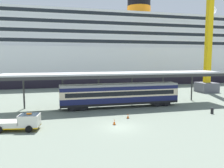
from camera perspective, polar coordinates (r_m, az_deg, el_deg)
The scene contains 9 objects.
ground_plane at distance 28.80m, azimuth 1.93°, elevation -10.67°, with size 400.00×400.00×0.00m, color slate.
cruise_ship at distance 82.75m, azimuth -3.67°, elevation 8.06°, with size 167.54×28.37×32.97m.
platform_canopy at distance 39.58m, azimuth 1.90°, elevation 2.46°, with size 38.38×5.91×6.01m.
train_carriage at distance 39.54m, azimuth 2.07°, elevation -2.56°, with size 20.50×2.81×4.11m.
service_truck at distance 29.42m, azimuth -21.63°, elevation -8.76°, with size 5.48×2.95×2.02m.
traffic_cone_near at distance 29.66m, azimuth 0.57°, elevation -9.43°, with size 0.36×0.36×0.74m.
traffic_cone_mid at distance 32.74m, azimuth 3.98°, elevation -7.95°, with size 0.36×0.36×0.71m.
dockside_crane at distance 62.92m, azimuth 23.27°, elevation 14.04°, with size 10.13×4.40×56.09m.
quay_bollard at distance 38.53m, azimuth 23.65°, elevation -6.04°, with size 0.48×0.48×0.96m.
Camera 1 is at (-7.73, -26.42, 8.45)m, focal length 36.75 mm.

